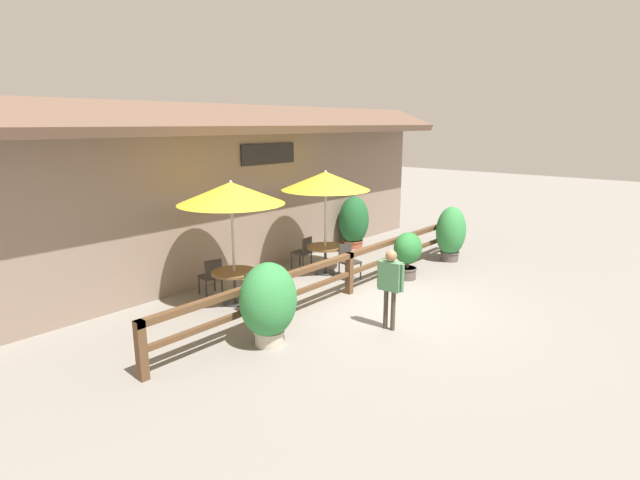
# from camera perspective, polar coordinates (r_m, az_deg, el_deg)

# --- Properties ---
(ground_plane) EXTENTS (60.00, 60.00, 0.00)m
(ground_plane) POSITION_cam_1_polar(r_m,az_deg,el_deg) (10.85, 7.79, -7.25)
(ground_plane) COLOR gray
(building_facade) EXTENTS (14.28, 1.49, 4.23)m
(building_facade) POSITION_cam_1_polar(r_m,az_deg,el_deg) (12.93, -7.46, 5.97)
(building_facade) COLOR gray
(building_facade) RESTS_ON ground
(patio_railing) EXTENTS (10.40, 0.14, 0.95)m
(patio_railing) POSITION_cam_1_polar(r_m,az_deg,el_deg) (11.20, 3.38, -2.75)
(patio_railing) COLOR brown
(patio_railing) RESTS_ON ground
(patio_umbrella_near) EXTENTS (2.21, 2.21, 2.64)m
(patio_umbrella_near) POSITION_cam_1_polar(r_m,az_deg,el_deg) (10.38, -10.14, 5.29)
(patio_umbrella_near) COLOR #B7B2A8
(patio_umbrella_near) RESTS_ON ground
(dining_table_near) EXTENTS (0.96, 0.96, 0.72)m
(dining_table_near) POSITION_cam_1_polar(r_m,az_deg,el_deg) (10.77, -9.75, -4.26)
(dining_table_near) COLOR brown
(dining_table_near) RESTS_ON ground
(chair_near_streetside) EXTENTS (0.49, 0.49, 0.85)m
(chair_near_streetside) POSITION_cam_1_polar(r_m,az_deg,el_deg) (10.19, -7.26, -5.74)
(chair_near_streetside) COLOR #332D28
(chair_near_streetside) RESTS_ON ground
(chair_near_wallside) EXTENTS (0.50, 0.50, 0.85)m
(chair_near_wallside) POSITION_cam_1_polar(r_m,az_deg,el_deg) (11.37, -12.33, -3.94)
(chair_near_wallside) COLOR #332D28
(chair_near_wallside) RESTS_ON ground
(patio_umbrella_middle) EXTENTS (2.21, 2.21, 2.64)m
(patio_umbrella_middle) POSITION_cam_1_polar(r_m,az_deg,el_deg) (12.41, 0.64, 6.77)
(patio_umbrella_middle) COLOR #B7B2A8
(patio_umbrella_middle) RESTS_ON ground
(dining_table_middle) EXTENTS (0.96, 0.96, 0.72)m
(dining_table_middle) POSITION_cam_1_polar(r_m,az_deg,el_deg) (12.74, 0.62, -1.32)
(dining_table_middle) COLOR brown
(dining_table_middle) RESTS_ON ground
(chair_middle_streetside) EXTENTS (0.50, 0.50, 0.85)m
(chair_middle_streetside) POSITION_cam_1_polar(r_m,az_deg,el_deg) (12.37, 3.25, -2.24)
(chair_middle_streetside) COLOR #332D28
(chair_middle_streetside) RESTS_ON ground
(chair_middle_wallside) EXTENTS (0.47, 0.47, 0.85)m
(chair_middle_wallside) POSITION_cam_1_polar(r_m,az_deg,el_deg) (13.17, -1.92, -1.27)
(chair_middle_wallside) COLOR #332D28
(chair_middle_wallside) RESTS_ON ground
(potted_plant_entrance_palm) EXTENTS (1.04, 0.93, 1.48)m
(potted_plant_entrance_palm) POSITION_cam_1_polar(r_m,az_deg,el_deg) (8.65, -5.92, -7.06)
(potted_plant_entrance_palm) COLOR #B7AD99
(potted_plant_entrance_palm) RESTS_ON ground
(potted_plant_corner_fern) EXTENTS (0.89, 0.80, 1.53)m
(potted_plant_corner_fern) POSITION_cam_1_polar(r_m,az_deg,el_deg) (14.33, 14.73, 0.80)
(potted_plant_corner_fern) COLOR #564C47
(potted_plant_corner_fern) RESTS_ON ground
(potted_plant_small_flowering) EXTENTS (0.74, 0.67, 1.18)m
(potted_plant_small_flowering) POSITION_cam_1_polar(r_m,az_deg,el_deg) (12.43, 9.99, -1.33)
(potted_plant_small_flowering) COLOR #564C47
(potted_plant_small_flowering) RESTS_ON ground
(potted_plant_tall_tropical) EXTENTS (0.99, 0.89, 1.60)m
(potted_plant_tall_tropical) POSITION_cam_1_polar(r_m,az_deg,el_deg) (15.39, 3.89, 2.11)
(potted_plant_tall_tropical) COLOR #9E4C33
(potted_plant_tall_tropical) RESTS_ON ground
(pedestrian) EXTENTS (0.22, 0.54, 1.53)m
(pedestrian) POSITION_cam_1_polar(r_m,az_deg,el_deg) (9.26, 8.05, -4.43)
(pedestrian) COLOR #42382D
(pedestrian) RESTS_ON ground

